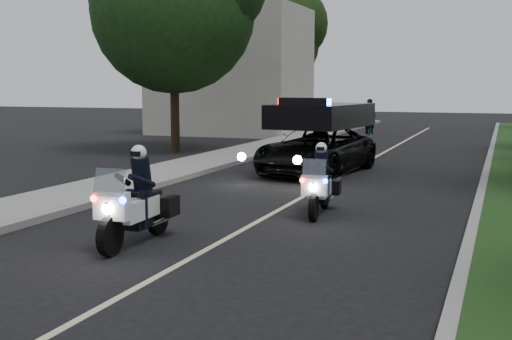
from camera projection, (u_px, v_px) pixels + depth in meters
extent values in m
plane|color=black|center=(170.00, 270.00, 9.80)|extent=(120.00, 120.00, 0.00)
cube|color=gray|center=(483.00, 185.00, 17.62)|extent=(0.20, 60.00, 0.15)
cube|color=#193814|center=(511.00, 186.00, 17.38)|extent=(1.20, 60.00, 0.16)
cube|color=gray|center=(206.00, 171.00, 20.51)|extent=(0.20, 60.00, 0.15)
cube|color=gray|center=(174.00, 169.00, 20.89)|extent=(2.00, 60.00, 0.16)
cube|color=#A8A396|center=(231.00, 71.00, 36.98)|extent=(8.00, 6.00, 7.00)
cube|color=#BFB78C|center=(334.00, 180.00, 19.07)|extent=(0.12, 50.00, 0.01)
imported|color=black|center=(316.00, 173.00, 20.58)|extent=(3.07, 5.48, 2.53)
imported|color=black|center=(369.00, 138.00, 34.43)|extent=(0.82, 1.78, 0.90)
imported|color=black|center=(369.00, 138.00, 34.43)|extent=(0.71, 0.51, 1.83)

